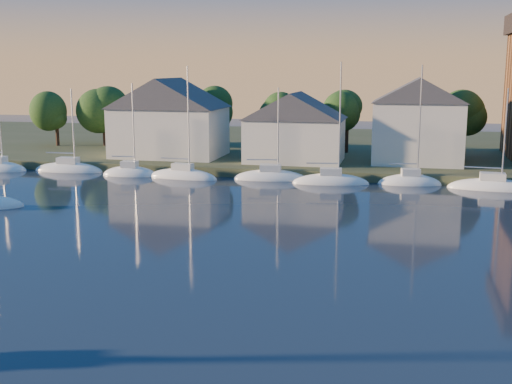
% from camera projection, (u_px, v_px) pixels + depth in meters
% --- Properties ---
extents(shoreline_land, '(160.00, 50.00, 2.00)m').
position_uv_depth(shoreline_land, '(357.00, 152.00, 91.93)').
color(shoreline_land, '#343F25').
rests_on(shoreline_land, ground).
extents(wooden_dock, '(120.00, 3.00, 1.00)m').
position_uv_depth(wooden_dock, '(341.00, 178.00, 69.93)').
color(wooden_dock, brown).
rests_on(wooden_dock, ground).
extents(clubhouse_west, '(13.65, 9.45, 9.64)m').
position_uv_depth(clubhouse_west, '(169.00, 117.00, 79.42)').
color(clubhouse_west, silver).
rests_on(clubhouse_west, shoreline_land).
extents(clubhouse_centre, '(11.55, 8.40, 8.08)m').
position_uv_depth(clubhouse_centre, '(295.00, 126.00, 75.07)').
color(clubhouse_centre, silver).
rests_on(clubhouse_centre, shoreline_land).
extents(clubhouse_east, '(10.50, 8.40, 9.80)m').
position_uv_depth(clubhouse_east, '(418.00, 120.00, 73.72)').
color(clubhouse_east, silver).
rests_on(clubhouse_east, shoreline_land).
extents(tree_line, '(93.40, 5.40, 8.90)m').
position_uv_depth(tree_line, '(368.00, 107.00, 78.65)').
color(tree_line, '#332217').
rests_on(tree_line, shoreline_land).
extents(moored_fleet, '(71.50, 2.40, 12.05)m').
position_uv_depth(moored_fleet, '(264.00, 179.00, 68.82)').
color(moored_fleet, white).
rests_on(moored_fleet, ground).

